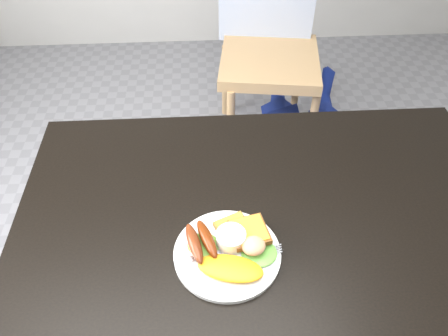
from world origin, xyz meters
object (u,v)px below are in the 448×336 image
Objects in this scene: person at (321,59)px; plate at (227,254)px; dining_table at (267,224)px; dining_chair at (270,62)px.

person reaches higher than plate.
person reaches higher than dining_table.
dining_table is at bearing 43.30° from plate.
dining_chair is at bearing 77.38° from plate.
dining_table reaches higher than dining_chair.
plate is (-0.10, -0.10, 0.03)m from dining_table.
plate reaches higher than dining_chair.
dining_table is at bearing 78.27° from person.
dining_table is 0.75m from person.
dining_table is at bearing -90.95° from dining_chair.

